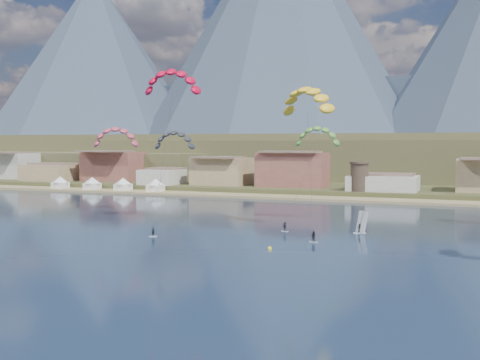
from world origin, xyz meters
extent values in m
plane|color=black|center=(0.00, 0.00, 0.00)|extent=(2400.00, 2400.00, 0.00)
cube|color=tan|center=(0.00, 106.00, 0.25)|extent=(2200.00, 12.00, 0.90)
cube|color=brown|center=(0.00, 560.00, 0.00)|extent=(2200.00, 900.00, 4.00)
cube|color=brown|center=(-200.00, 200.00, 7.00)|extent=(280.00, 130.00, 10.00)
cube|color=brown|center=(-40.00, 260.00, 11.00)|extent=(380.00, 170.00, 18.00)
cone|color=#2B3648|center=(-560.00, 780.00, 152.00)|extent=(400.00, 400.00, 300.00)
cone|color=#2B3648|center=(-240.00, 820.00, 202.00)|extent=(460.00, 460.00, 400.00)
cube|color=#2B3648|center=(0.00, 900.00, 57.00)|extent=(2000.00, 200.00, 110.00)
cylinder|color=#47382D|center=(5.00, 114.00, 6.00)|extent=(5.20, 5.20, 8.00)
cylinder|color=#47382D|center=(5.00, 114.00, 10.30)|extent=(5.82, 5.82, 0.60)
cube|color=white|center=(-95.00, 106.00, 1.70)|extent=(4.50, 4.50, 2.00)
pyramid|color=white|center=(-95.00, 106.00, 4.70)|extent=(6.40, 6.40, 2.00)
cube|color=white|center=(-82.00, 106.00, 1.70)|extent=(4.50, 4.50, 2.00)
pyramid|color=white|center=(-82.00, 106.00, 4.70)|extent=(6.40, 6.40, 2.00)
cube|color=white|center=(-70.00, 106.00, 1.70)|extent=(4.50, 4.50, 2.00)
pyramid|color=white|center=(-70.00, 106.00, 4.70)|extent=(6.40, 6.40, 2.00)
cube|color=white|center=(-58.00, 106.00, 1.70)|extent=(4.50, 4.50, 2.00)
pyramid|color=white|center=(-58.00, 106.00, 4.70)|extent=(6.40, 6.40, 2.00)
cube|color=silver|center=(-15.62, 31.18, 0.05)|extent=(1.42, 0.84, 0.09)
imported|color=black|center=(-15.62, 31.18, 0.88)|extent=(0.67, 0.55, 1.57)
cylinder|color=#262626|center=(-17.04, 37.53, 13.22)|extent=(0.05, 0.05, 27.69)
cube|color=silver|center=(11.21, 35.83, 0.05)|extent=(1.52, 0.77, 0.10)
imported|color=black|center=(11.21, 35.83, 0.94)|extent=(0.94, 0.81, 1.68)
cylinder|color=#262626|center=(9.13, 41.52, 11.25)|extent=(0.05, 0.05, 23.70)
cube|color=silver|center=(3.60, 44.94, 0.05)|extent=(1.45, 0.87, 0.09)
imported|color=black|center=(3.60, 44.94, 0.89)|extent=(1.18, 0.92, 1.60)
cylinder|color=#262626|center=(4.89, 51.60, 8.28)|extent=(0.05, 0.05, 19.87)
cylinder|color=#262626|center=(-40.49, 53.81, 7.83)|extent=(0.04, 0.04, 17.06)
cylinder|color=#262626|center=(-23.52, 50.12, 7.58)|extent=(0.04, 0.04, 16.62)
cube|color=silver|center=(16.56, 47.68, 0.06)|extent=(2.32, 1.17, 0.11)
imported|color=black|center=(16.56, 47.68, 0.91)|extent=(0.88, 0.68, 1.60)
cube|color=white|center=(16.93, 47.68, 2.06)|extent=(1.42, 2.55, 3.82)
sphere|color=yellow|center=(6.65, 27.33, 0.11)|extent=(0.64, 0.64, 0.64)
camera|label=1|loc=(33.91, -54.17, 15.87)|focal=43.24mm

